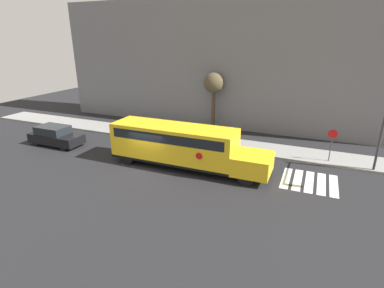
% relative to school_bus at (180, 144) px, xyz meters
% --- Properties ---
extents(ground_plane, '(60.00, 60.00, 0.00)m').
position_rel_school_bus_xyz_m(ground_plane, '(-1.96, -1.01, -1.65)').
color(ground_plane, black).
extents(sidewalk_strip, '(44.00, 3.00, 0.15)m').
position_rel_school_bus_xyz_m(sidewalk_strip, '(-1.96, 5.49, -1.58)').
color(sidewalk_strip, gray).
rests_on(sidewalk_strip, ground).
extents(building_backdrop, '(32.00, 4.00, 12.06)m').
position_rel_school_bus_xyz_m(building_backdrop, '(-1.96, 11.99, 4.38)').
color(building_backdrop, slate).
rests_on(building_backdrop, ground).
extents(crosswalk_stripes, '(3.30, 3.20, 0.01)m').
position_rel_school_bus_xyz_m(crosswalk_stripes, '(8.44, 0.99, -1.65)').
color(crosswalk_stripes, white).
rests_on(crosswalk_stripes, ground).
extents(school_bus, '(11.02, 2.57, 2.88)m').
position_rel_school_bus_xyz_m(school_bus, '(0.00, 0.00, 0.00)').
color(school_bus, yellow).
rests_on(school_bus, ground).
extents(parked_car, '(4.55, 1.88, 1.61)m').
position_rel_school_bus_xyz_m(parked_car, '(-11.50, -0.02, -0.86)').
color(parked_car, black).
rests_on(parked_car, ground).
extents(stop_sign, '(0.64, 0.10, 2.50)m').
position_rel_school_bus_xyz_m(stop_sign, '(9.54, 4.72, -0.02)').
color(stop_sign, '#38383A').
rests_on(stop_sign, ground).
extents(tree_near_sidewalk, '(1.90, 1.90, 5.49)m').
position_rel_school_bus_xyz_m(tree_near_sidewalk, '(-0.83, 9.24, 2.73)').
color(tree_near_sidewalk, '#423323').
rests_on(tree_near_sidewalk, ground).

